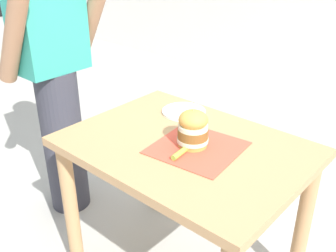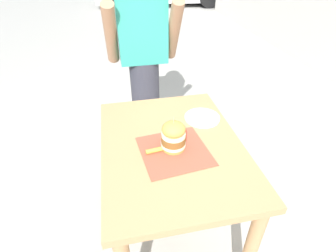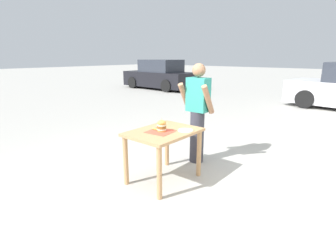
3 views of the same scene
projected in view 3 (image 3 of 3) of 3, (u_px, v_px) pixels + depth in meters
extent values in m
plane|color=#ADAAA3|center=(164.00, 179.00, 3.95)|extent=(80.00, 80.00, 0.00)
cube|color=tan|center=(164.00, 132.00, 3.76)|extent=(0.76, 1.03, 0.04)
cylinder|color=tan|center=(126.00, 161.00, 3.72)|extent=(0.07, 0.07, 0.72)
cylinder|color=tan|center=(159.00, 173.00, 3.33)|extent=(0.07, 0.07, 0.72)
cylinder|color=tan|center=(167.00, 145.00, 4.40)|extent=(0.07, 0.07, 0.72)
cylinder|color=tan|center=(199.00, 153.00, 4.00)|extent=(0.07, 0.07, 0.72)
cube|color=#D64C38|center=(160.00, 132.00, 3.71)|extent=(0.38, 0.38, 0.00)
cylinder|color=gold|center=(162.00, 130.00, 3.72)|extent=(0.12, 0.12, 0.02)
cylinder|color=beige|center=(162.00, 129.00, 3.72)|extent=(0.13, 0.13, 0.02)
cylinder|color=brown|center=(162.00, 127.00, 3.71)|extent=(0.13, 0.13, 0.04)
cylinder|color=beige|center=(162.00, 125.00, 3.70)|extent=(0.13, 0.13, 0.02)
ellipsoid|color=gold|center=(162.00, 123.00, 3.69)|extent=(0.12, 0.12, 0.08)
cylinder|color=#D1B77F|center=(162.00, 119.00, 3.68)|extent=(0.00, 0.00, 0.05)
cylinder|color=#8EA83D|center=(156.00, 129.00, 3.77)|extent=(0.10, 0.04, 0.02)
cylinder|color=white|center=(186.00, 130.00, 3.76)|extent=(0.22, 0.22, 0.01)
cylinder|color=silver|center=(185.00, 129.00, 3.76)|extent=(0.04, 0.17, 0.01)
cylinder|color=silver|center=(186.00, 130.00, 3.74)|extent=(0.03, 0.17, 0.01)
cylinder|color=#33333D|center=(197.00, 137.00, 4.53)|extent=(0.24, 0.24, 0.90)
cube|color=teal|center=(198.00, 95.00, 4.34)|extent=(0.36, 0.22, 0.56)
sphere|color=#9E7051|center=(199.00, 70.00, 4.24)|extent=(0.22, 0.22, 0.22)
cylinder|color=#9E7051|center=(185.00, 97.00, 4.45)|extent=(0.09, 0.34, 0.50)
cylinder|color=#9E7051|center=(208.00, 100.00, 4.17)|extent=(0.09, 0.34, 0.50)
cylinder|color=black|center=(305.00, 99.00, 9.27)|extent=(0.66, 0.29, 0.64)
cylinder|color=black|center=(320.00, 95.00, 10.34)|extent=(0.66, 0.29, 0.64)
cube|color=black|center=(159.00, 79.00, 14.71)|extent=(4.25, 1.83, 0.80)
cube|color=#2D333D|center=(161.00, 66.00, 14.42)|extent=(2.15, 1.62, 0.66)
cylinder|color=black|center=(133.00, 82.00, 15.02)|extent=(0.65, 0.24, 0.64)
cylinder|color=black|center=(153.00, 81.00, 16.18)|extent=(0.65, 0.24, 0.64)
cylinder|color=black|center=(167.00, 86.00, 13.35)|extent=(0.65, 0.24, 0.64)
cylinder|color=black|center=(186.00, 83.00, 14.51)|extent=(0.65, 0.24, 0.64)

